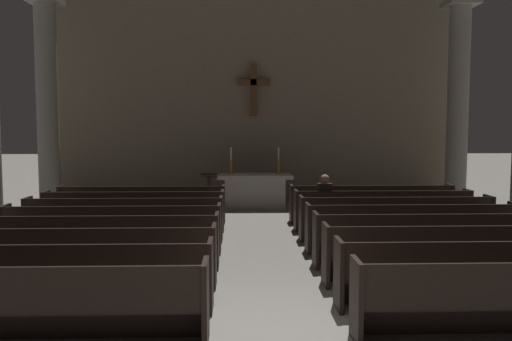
# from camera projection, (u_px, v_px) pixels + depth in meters

# --- Properties ---
(pew_left_row_1) EXTENTS (4.10, 0.50, 0.95)m
(pew_left_row_1) POSITION_uv_depth(u_px,v_px,m) (22.00, 304.00, 5.99)
(pew_left_row_1) COLOR black
(pew_left_row_1) RESTS_ON ground
(pew_left_row_2) EXTENTS (4.10, 0.50, 0.95)m
(pew_left_row_2) POSITION_uv_depth(u_px,v_px,m) (55.00, 277.00, 7.07)
(pew_left_row_2) COLOR black
(pew_left_row_2) RESTS_ON ground
(pew_left_row_3) EXTENTS (4.10, 0.50, 0.95)m
(pew_left_row_3) POSITION_uv_depth(u_px,v_px,m) (80.00, 257.00, 8.15)
(pew_left_row_3) COLOR black
(pew_left_row_3) RESTS_ON ground
(pew_left_row_4) EXTENTS (4.10, 0.50, 0.95)m
(pew_left_row_4) POSITION_uv_depth(u_px,v_px,m) (98.00, 241.00, 9.23)
(pew_left_row_4) COLOR black
(pew_left_row_4) RESTS_ON ground
(pew_left_row_5) EXTENTS (4.10, 0.50, 0.95)m
(pew_left_row_5) POSITION_uv_depth(u_px,v_px,m) (113.00, 229.00, 10.30)
(pew_left_row_5) COLOR black
(pew_left_row_5) RESTS_ON ground
(pew_left_row_6) EXTENTS (4.10, 0.50, 0.95)m
(pew_left_row_6) POSITION_uv_depth(u_px,v_px,m) (125.00, 219.00, 11.38)
(pew_left_row_6) COLOR black
(pew_left_row_6) RESTS_ON ground
(pew_left_row_7) EXTENTS (4.10, 0.50, 0.95)m
(pew_left_row_7) POSITION_uv_depth(u_px,v_px,m) (135.00, 211.00, 12.46)
(pew_left_row_7) COLOR black
(pew_left_row_7) RESTS_ON ground
(pew_left_row_8) EXTENTS (4.10, 0.50, 0.95)m
(pew_left_row_8) POSITION_uv_depth(u_px,v_px,m) (143.00, 204.00, 13.53)
(pew_left_row_8) COLOR black
(pew_left_row_8) RESTS_ON ground
(pew_right_row_2) EXTENTS (4.10, 0.50, 0.95)m
(pew_right_row_2) POSITION_uv_depth(u_px,v_px,m) (489.00, 273.00, 7.25)
(pew_right_row_2) COLOR black
(pew_right_row_2) RESTS_ON ground
(pew_right_row_3) EXTENTS (4.10, 0.50, 0.95)m
(pew_right_row_3) POSITION_uv_depth(u_px,v_px,m) (457.00, 254.00, 8.33)
(pew_right_row_3) COLOR black
(pew_right_row_3) RESTS_ON ground
(pew_right_row_4) EXTENTS (4.10, 0.50, 0.95)m
(pew_right_row_4) POSITION_uv_depth(u_px,v_px,m) (432.00, 239.00, 9.41)
(pew_right_row_4) COLOR black
(pew_right_row_4) RESTS_ON ground
(pew_right_row_5) EXTENTS (4.10, 0.50, 0.95)m
(pew_right_row_5) POSITION_uv_depth(u_px,v_px,m) (412.00, 227.00, 10.49)
(pew_right_row_5) COLOR black
(pew_right_row_5) RESTS_ON ground
(pew_right_row_6) EXTENTS (4.10, 0.50, 0.95)m
(pew_right_row_6) POSITION_uv_depth(u_px,v_px,m) (396.00, 218.00, 11.56)
(pew_right_row_6) COLOR black
(pew_right_row_6) RESTS_ON ground
(pew_right_row_7) EXTENTS (4.10, 0.50, 0.95)m
(pew_right_row_7) POSITION_uv_depth(u_px,v_px,m) (382.00, 210.00, 12.64)
(pew_right_row_7) COLOR black
(pew_right_row_7) RESTS_ON ground
(pew_right_row_8) EXTENTS (4.10, 0.50, 0.95)m
(pew_right_row_8) POSITION_uv_depth(u_px,v_px,m) (371.00, 203.00, 13.72)
(pew_right_row_8) COLOR black
(pew_right_row_8) RESTS_ON ground
(column_left_third) EXTENTS (0.90, 0.90, 6.00)m
(column_left_third) POSITION_uv_depth(u_px,v_px,m) (48.00, 108.00, 15.33)
(column_left_third) COLOR gray
(column_left_third) RESTS_ON ground
(column_right_third) EXTENTS (0.90, 0.90, 6.00)m
(column_right_third) POSITION_uv_depth(u_px,v_px,m) (458.00, 109.00, 15.71)
(column_right_third) COLOR gray
(column_right_third) RESTS_ON ground
(altar) EXTENTS (2.20, 0.90, 1.01)m
(altar) POSITION_uv_depth(u_px,v_px,m) (255.00, 190.00, 16.02)
(altar) COLOR #A8A399
(altar) RESTS_ON ground
(candlestick_left) EXTENTS (0.16, 0.16, 0.79)m
(candlestick_left) POSITION_uv_depth(u_px,v_px,m) (231.00, 165.00, 15.94)
(candlestick_left) COLOR #B79338
(candlestick_left) RESTS_ON altar
(candlestick_right) EXTENTS (0.16, 0.16, 0.79)m
(candlestick_right) POSITION_uv_depth(u_px,v_px,m) (279.00, 165.00, 15.98)
(candlestick_right) COLOR #B79338
(candlestick_right) RESTS_ON altar
(apse_with_cross) EXTENTS (12.73, 0.45, 6.46)m
(apse_with_cross) POSITION_uv_depth(u_px,v_px,m) (253.00, 101.00, 17.41)
(apse_with_cross) COLOR gray
(apse_with_cross) RESTS_ON ground
(lectern) EXTENTS (0.44, 0.36, 1.15)m
(lectern) POSITION_uv_depth(u_px,v_px,m) (209.00, 195.00, 14.78)
(lectern) COLOR black
(lectern) RESTS_ON ground
(lone_worshipper) EXTENTS (0.32, 0.43, 1.32)m
(lone_worshipper) POSITION_uv_depth(u_px,v_px,m) (324.00, 201.00, 12.62)
(lone_worshipper) COLOR #26262B
(lone_worshipper) RESTS_ON ground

